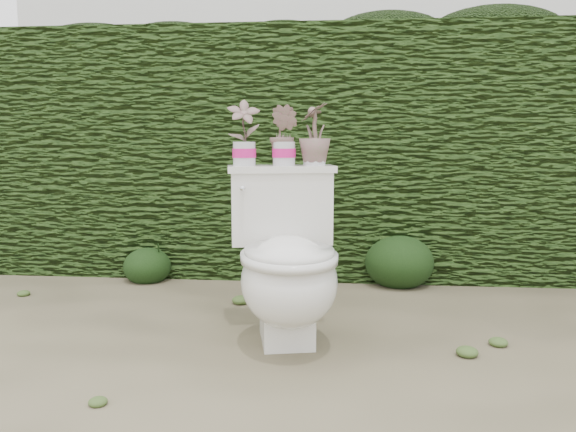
# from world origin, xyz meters

# --- Properties ---
(ground) EXTENTS (60.00, 60.00, 0.00)m
(ground) POSITION_xyz_m (0.00, 0.00, 0.00)
(ground) COLOR #847A5B
(ground) RESTS_ON ground
(hedge) EXTENTS (8.00, 1.00, 1.60)m
(hedge) POSITION_xyz_m (0.00, 1.60, 0.80)
(hedge) COLOR #35541C
(hedge) RESTS_ON ground
(house_wall) EXTENTS (8.00, 3.50, 4.00)m
(house_wall) POSITION_xyz_m (0.60, 6.00, 2.00)
(house_wall) COLOR silver
(house_wall) RESTS_ON ground
(toilet) EXTENTS (0.59, 0.76, 0.78)m
(toilet) POSITION_xyz_m (0.25, 0.03, 0.36)
(toilet) COLOR silver
(toilet) RESTS_ON ground
(potted_plant_left) EXTENTS (0.17, 0.13, 0.29)m
(potted_plant_left) POSITION_xyz_m (0.03, 0.23, 0.92)
(potted_plant_left) COLOR #25772A
(potted_plant_left) RESTS_ON toilet
(potted_plant_center) EXTENTS (0.19, 0.18, 0.26)m
(potted_plant_center) POSITION_xyz_m (0.21, 0.27, 0.91)
(potted_plant_center) COLOR #25772A
(potted_plant_center) RESTS_ON toilet
(potted_plant_right) EXTENTS (0.17, 0.17, 0.27)m
(potted_plant_right) POSITION_xyz_m (0.35, 0.30, 0.91)
(potted_plant_right) COLOR #25772A
(potted_plant_right) RESTS_ON toilet
(liriope_clump_1) EXTENTS (0.30, 0.30, 0.24)m
(liriope_clump_1) POSITION_xyz_m (-0.75, 1.05, 0.12)
(liriope_clump_1) COLOR #1E3813
(liriope_clump_1) RESTS_ON ground
(liriope_clump_2) EXTENTS (0.43, 0.43, 0.34)m
(liriope_clump_2) POSITION_xyz_m (0.84, 1.11, 0.17)
(liriope_clump_2) COLOR #1E3813
(liriope_clump_2) RESTS_ON ground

